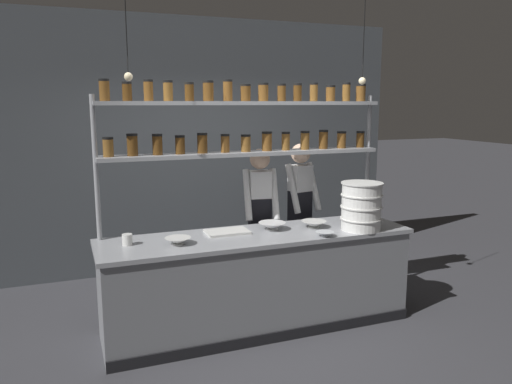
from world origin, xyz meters
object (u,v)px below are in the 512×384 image
at_px(spice_shelf_unit, 245,130).
at_px(chef_left, 260,215).
at_px(cutting_board, 227,232).
at_px(serving_cup_front, 127,240).
at_px(prep_bowl_center_back, 314,224).
at_px(chef_center, 300,208).
at_px(prep_bowl_near_right, 178,241).
at_px(prep_bowl_near_left, 325,234).
at_px(container_stack, 361,206).
at_px(prep_bowl_center_front, 272,226).

xyz_separation_m(spice_shelf_unit, chef_left, (0.25, 0.24, -0.91)).
height_order(cutting_board, serving_cup_front, serving_cup_front).
bearing_deg(prep_bowl_center_back, cutting_board, 172.63).
distance_m(chef_left, prep_bowl_center_back, 0.65).
xyz_separation_m(chef_center, serving_cup_front, (-1.96, -0.63, -0.01)).
relative_size(cutting_board, prep_bowl_near_right, 1.75).
bearing_deg(prep_bowl_center_back, prep_bowl_near_left, -100.47).
relative_size(container_stack, prep_bowl_center_back, 1.85).
distance_m(container_stack, serving_cup_front, 2.20).
distance_m(prep_bowl_near_left, prep_bowl_center_front, 0.54).
relative_size(container_stack, serving_cup_front, 4.69).
height_order(chef_left, serving_cup_front, chef_left).
bearing_deg(container_stack, spice_shelf_unit, 151.94).
relative_size(spice_shelf_unit, prep_bowl_near_right, 12.42).
bearing_deg(prep_bowl_near_right, prep_bowl_center_front, 10.38).
xyz_separation_m(chef_left, prep_bowl_center_front, (-0.06, -0.48, -0.00)).
xyz_separation_m(cutting_board, prep_bowl_center_front, (0.44, -0.04, 0.02)).
xyz_separation_m(spice_shelf_unit, prep_bowl_near_right, (-0.77, -0.41, -0.92)).
xyz_separation_m(prep_bowl_near_left, prep_bowl_near_right, (-1.31, 0.23, 0.01)).
relative_size(prep_bowl_center_back, prep_bowl_near_right, 1.09).
height_order(spice_shelf_unit, chef_center, spice_shelf_unit).
height_order(container_stack, prep_bowl_near_left, container_stack).
xyz_separation_m(chef_left, prep_bowl_near_left, (0.29, -0.88, -0.01)).
distance_m(chef_left, prep_bowl_near_right, 1.21).
bearing_deg(cutting_board, prep_bowl_center_back, -7.37).
relative_size(container_stack, prep_bowl_near_left, 2.69).
bearing_deg(chef_left, prep_bowl_center_back, -48.43).
bearing_deg(spice_shelf_unit, prep_bowl_center_front, -50.81).
xyz_separation_m(container_stack, prep_bowl_center_front, (-0.81, 0.30, -0.20)).
bearing_deg(cutting_board, serving_cup_front, -175.36).
xyz_separation_m(chef_left, chef_center, (0.53, 0.11, 0.02)).
distance_m(spice_shelf_unit, cutting_board, 0.99).
relative_size(chef_left, container_stack, 3.61).
relative_size(prep_bowl_center_back, serving_cup_front, 2.53).
height_order(prep_bowl_center_front, prep_bowl_center_back, prep_bowl_center_front).
xyz_separation_m(container_stack, prep_bowl_near_right, (-1.76, 0.12, -0.20)).
height_order(chef_left, prep_bowl_near_right, chef_left).
bearing_deg(serving_cup_front, container_stack, -6.82).
height_order(spice_shelf_unit, prep_bowl_near_right, spice_shelf_unit).
relative_size(spice_shelf_unit, prep_bowl_center_back, 11.42).
distance_m(chef_center, cutting_board, 1.17).
height_order(container_stack, cutting_board, container_stack).
bearing_deg(prep_bowl_center_back, prep_bowl_center_front, 169.85).
bearing_deg(spice_shelf_unit, prep_bowl_near_right, -152.15).
relative_size(prep_bowl_center_front, serving_cup_front, 2.69).
bearing_deg(chef_left, prep_bowl_near_right, -138.44).
bearing_deg(cutting_board, spice_shelf_unit, 37.33).
bearing_deg(spice_shelf_unit, chef_center, 24.58).
height_order(prep_bowl_near_right, serving_cup_front, serving_cup_front).
bearing_deg(cutting_board, prep_bowl_near_left, -29.13).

